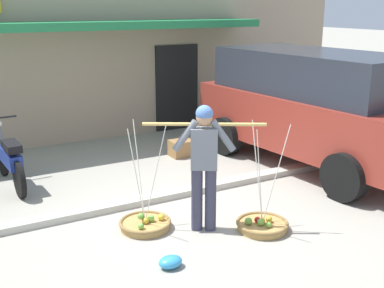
% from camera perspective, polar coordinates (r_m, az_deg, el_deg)
% --- Properties ---
extents(ground_plane, '(90.00, 90.00, 0.00)m').
position_cam_1_polar(ground_plane, '(7.08, -0.15, -8.20)').
color(ground_plane, '#9E998C').
extents(sidewalk_curb, '(20.00, 0.24, 0.10)m').
position_cam_1_polar(sidewalk_curb, '(7.63, -2.72, -5.97)').
color(sidewalk_curb, '#BAB4A5').
rests_on(sidewalk_curb, ground).
extents(fruit_vendor, '(1.38, 0.83, 1.70)m').
position_cam_1_polar(fruit_vendor, '(6.27, 1.42, -1.87)').
color(fruit_vendor, '#38384C').
rests_on(fruit_vendor, ground).
extents(fruit_basket_left_side, '(0.70, 0.70, 1.45)m').
position_cam_1_polar(fruit_basket_left_side, '(6.65, 8.20, -9.32)').
color(fruit_basket_left_side, '#B2894C').
rests_on(fruit_basket_left_side, ground).
extents(fruit_basket_right_side, '(0.70, 0.70, 1.45)m').
position_cam_1_polar(fruit_basket_right_side, '(6.65, -5.48, -9.25)').
color(fruit_basket_right_side, '#B2894C').
rests_on(fruit_basket_right_side, ground).
extents(motorcycle_second_in_row, '(0.54, 1.82, 1.09)m').
position_cam_1_polar(motorcycle_second_in_row, '(8.51, -20.55, -1.77)').
color(motorcycle_second_in_row, black).
rests_on(motorcycle_second_in_row, ground).
extents(parked_truck, '(2.48, 4.95, 2.10)m').
position_cam_1_polar(parked_truck, '(9.21, 14.28, 4.43)').
color(parked_truck, maroon).
rests_on(parked_truck, ground).
extents(storefront_building, '(13.00, 6.00, 4.20)m').
position_cam_1_polar(storefront_building, '(13.15, -14.80, 12.01)').
color(storefront_building, tan).
rests_on(storefront_building, ground).
extents(plastic_litter_bag, '(0.28, 0.22, 0.14)m').
position_cam_1_polar(plastic_litter_bag, '(5.73, -2.54, -13.63)').
color(plastic_litter_bag, '#3393D1').
rests_on(plastic_litter_bag, ground).
extents(wooden_crate, '(0.44, 0.36, 0.32)m').
position_cam_1_polar(wooden_crate, '(9.65, -1.26, -0.49)').
color(wooden_crate, olive).
rests_on(wooden_crate, ground).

